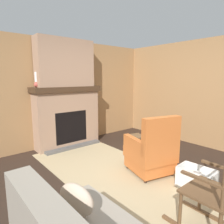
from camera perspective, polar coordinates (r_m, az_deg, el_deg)
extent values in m
plane|color=#2D2119|center=(3.26, 6.85, -19.02)|extent=(14.00, 14.00, 0.00)
cube|color=#9E7247|center=(4.84, -14.11, 5.23)|extent=(0.06, 5.34, 2.43)
cube|color=#9E7247|center=(4.92, 26.72, 4.56)|extent=(5.34, 0.06, 2.43)
cube|color=#9E7A60|center=(4.72, -12.62, -1.94)|extent=(0.39, 1.46, 1.27)
cube|color=black|center=(4.62, -11.67, -4.17)|extent=(0.08, 0.76, 0.71)
cube|color=#565451|center=(4.64, -10.76, -9.79)|extent=(0.16, 1.32, 0.06)
cube|color=#3D2819|center=(4.63, -12.94, 6.42)|extent=(0.49, 1.56, 0.11)
cube|color=#9E7A60|center=(4.63, -13.21, 13.47)|extent=(0.34, 1.29, 1.03)
cube|color=tan|center=(3.41, 1.56, -17.48)|extent=(3.49, 1.57, 0.01)
cube|color=#C6662D|center=(3.49, 10.64, -13.89)|extent=(0.78, 0.76, 0.24)
cube|color=#C6662D|center=(3.43, 10.72, -11.59)|extent=(0.82, 0.80, 0.18)
cube|color=#C6662D|center=(3.10, 13.93, -6.64)|extent=(0.28, 0.65, 0.58)
cube|color=#C6662D|center=(3.24, 6.58, -9.21)|extent=(0.61, 0.25, 0.20)
cube|color=#C6662D|center=(3.54, 14.31, -7.77)|extent=(0.61, 0.25, 0.20)
cylinder|color=#332319|center=(3.63, 4.57, -15.37)|extent=(0.06, 0.06, 0.06)
cylinder|color=#332319|center=(3.89, 11.39, -13.77)|extent=(0.06, 0.06, 0.06)
cylinder|color=#332319|center=(3.22, 9.55, -18.92)|extent=(0.06, 0.06, 0.06)
cylinder|color=#332319|center=(3.51, 16.81, -16.69)|extent=(0.06, 0.06, 0.06)
cube|color=brown|center=(2.76, 27.53, -25.54)|extent=(0.80, 0.05, 0.04)
cylinder|color=brown|center=(2.40, 18.93, -24.67)|extent=(0.04, 0.04, 0.38)
cylinder|color=brown|center=(2.71, 23.88, -20.66)|extent=(0.04, 0.04, 0.38)
cube|color=brown|center=(2.38, 26.25, -19.82)|extent=(0.46, 0.49, 0.02)
cube|color=brown|center=(2.11, 24.24, -17.14)|extent=(0.41, 0.04, 0.02)
cube|color=brown|center=(2.46, 28.69, -13.60)|extent=(0.41, 0.04, 0.02)
cylinder|color=brown|center=(5.36, 5.96, -6.71)|extent=(0.21, 0.39, 0.11)
cylinder|color=brown|center=(5.27, 6.59, -7.03)|extent=(0.21, 0.39, 0.11)
cylinder|color=brown|center=(5.17, 7.24, -7.35)|extent=(0.21, 0.39, 0.11)
cube|color=white|center=(3.27, 22.80, -19.56)|extent=(0.51, 0.34, 0.01)
cube|color=white|center=(3.13, 27.22, -18.17)|extent=(0.03, 0.31, 0.31)
cube|color=white|center=(3.29, 19.00, -16.19)|extent=(0.03, 0.31, 0.31)
cube|color=white|center=(3.33, 24.04, -16.24)|extent=(0.49, 0.04, 0.31)
cube|color=white|center=(3.08, 21.84, -18.23)|extent=(0.49, 0.04, 0.31)
ellipsoid|color=white|center=(3.20, 23.01, -16.95)|extent=(0.41, 0.27, 0.19)
ellipsoid|color=#B24C42|center=(4.41, -20.71, 7.32)|extent=(0.12, 0.12, 0.11)
cylinder|color=white|center=(4.41, -20.83, 9.34)|extent=(0.06, 0.06, 0.20)
cube|color=black|center=(4.88, -8.40, 8.28)|extent=(0.14, 0.25, 0.16)
cube|color=silver|center=(4.82, -7.94, 8.37)|extent=(0.01, 0.04, 0.02)
ellipsoid|color=#CCB299|center=(1.85, -10.23, -23.39)|extent=(0.39, 0.24, 0.28)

